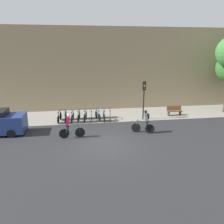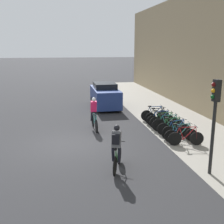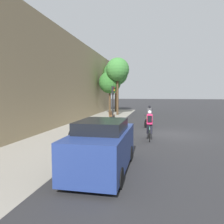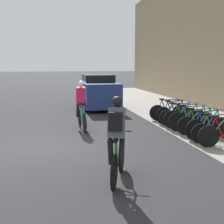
# 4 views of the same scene
# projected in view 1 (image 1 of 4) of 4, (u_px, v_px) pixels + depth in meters

# --- Properties ---
(ground) EXTENTS (200.00, 200.00, 0.00)m
(ground) POSITION_uv_depth(u_px,v_px,m) (105.00, 144.00, 14.52)
(ground) COLOR #2B2B2D
(kerb_strip) EXTENTS (44.00, 4.50, 0.01)m
(kerb_strip) POSITION_uv_depth(u_px,v_px,m) (97.00, 115.00, 20.94)
(kerb_strip) COLOR gray
(kerb_strip) RESTS_ON ground
(building_facade) EXTENTS (44.00, 0.60, 8.31)m
(building_facade) POSITION_uv_depth(u_px,v_px,m) (94.00, 69.00, 22.23)
(building_facade) COLOR #9E8966
(building_facade) RESTS_ON ground
(cyclist_pink) EXTENTS (1.83, 0.46, 1.80)m
(cyclist_pink) POSITION_uv_depth(u_px,v_px,m) (69.00, 125.00, 15.35)
(cyclist_pink) COLOR black
(cyclist_pink) RESTS_ON ground
(cyclist_grey) EXTENTS (1.64, 0.71, 1.80)m
(cyclist_grey) POSITION_uv_depth(u_px,v_px,m) (145.00, 121.00, 16.29)
(cyclist_grey) COLOR black
(cyclist_grey) RESTS_ON ground
(parked_bike_0) EXTENTS (0.46, 1.67, 0.98)m
(parked_bike_0) POSITION_uv_depth(u_px,v_px,m) (59.00, 117.00, 19.05)
(parked_bike_0) COLOR black
(parked_bike_0) RESTS_ON ground
(parked_bike_1) EXTENTS (0.47, 1.65, 0.98)m
(parked_bike_1) POSITION_uv_depth(u_px,v_px,m) (66.00, 117.00, 19.13)
(parked_bike_1) COLOR black
(parked_bike_1) RESTS_ON ground
(parked_bike_2) EXTENTS (0.46, 1.62, 0.95)m
(parked_bike_2) POSITION_uv_depth(u_px,v_px,m) (72.00, 117.00, 19.21)
(parked_bike_2) COLOR black
(parked_bike_2) RESTS_ON ground
(parked_bike_3) EXTENTS (0.46, 1.67, 0.98)m
(parked_bike_3) POSITION_uv_depth(u_px,v_px,m) (79.00, 116.00, 19.28)
(parked_bike_3) COLOR black
(parked_bike_3) RESTS_ON ground
(parked_bike_4) EXTENTS (0.48, 1.71, 0.99)m
(parked_bike_4) POSITION_uv_depth(u_px,v_px,m) (85.00, 116.00, 19.36)
(parked_bike_4) COLOR black
(parked_bike_4) RESTS_ON ground
(parked_bike_5) EXTENTS (0.46, 1.60, 0.96)m
(parked_bike_5) POSITION_uv_depth(u_px,v_px,m) (92.00, 116.00, 19.45)
(parked_bike_5) COLOR black
(parked_bike_5) RESTS_ON ground
(parked_bike_6) EXTENTS (0.50, 1.67, 0.98)m
(parked_bike_6) POSITION_uv_depth(u_px,v_px,m) (98.00, 116.00, 19.52)
(parked_bike_6) COLOR black
(parked_bike_6) RESTS_ON ground
(parked_bike_7) EXTENTS (0.46, 1.67, 0.94)m
(parked_bike_7) POSITION_uv_depth(u_px,v_px,m) (104.00, 116.00, 19.60)
(parked_bike_7) COLOR black
(parked_bike_7) RESTS_ON ground
(parked_bike_8) EXTENTS (0.46, 1.68, 0.96)m
(parked_bike_8) POSITION_uv_depth(u_px,v_px,m) (110.00, 115.00, 19.68)
(parked_bike_8) COLOR black
(parked_bike_8) RESTS_ON ground
(traffic_light_pole) EXTENTS (0.26, 0.30, 3.45)m
(traffic_light_pole) POSITION_uv_depth(u_px,v_px,m) (144.00, 93.00, 19.14)
(traffic_light_pole) COLOR black
(traffic_light_pole) RESTS_ON ground
(bench) EXTENTS (1.46, 0.44, 0.89)m
(bench) POSITION_uv_depth(u_px,v_px,m) (174.00, 111.00, 20.89)
(bench) COLOR brown
(bench) RESTS_ON ground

